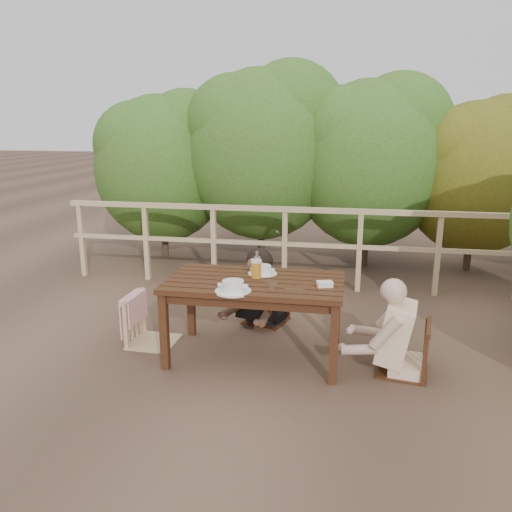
% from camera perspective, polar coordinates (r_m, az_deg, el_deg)
% --- Properties ---
extents(ground, '(60.00, 60.00, 0.00)m').
position_cam_1_polar(ground, '(4.59, -0.12, -11.09)').
color(ground, brown).
rests_on(ground, ground).
extents(table, '(1.49, 0.84, 0.69)m').
position_cam_1_polar(table, '(4.45, -0.12, -7.09)').
color(table, '#321A0D').
rests_on(table, ground).
extents(chair_left, '(0.45, 0.45, 0.87)m').
position_cam_1_polar(chair_left, '(4.79, -11.55, -4.68)').
color(chair_left, tan).
rests_on(chair_left, ground).
extents(chair_far, '(0.50, 0.50, 0.81)m').
position_cam_1_polar(chair_far, '(5.19, 1.12, -3.14)').
color(chair_far, '#321A0D').
rests_on(chair_far, ground).
extents(chair_right, '(0.47, 0.47, 0.83)m').
position_cam_1_polar(chair_right, '(4.33, 16.31, -7.36)').
color(chair_right, '#321A0D').
rests_on(chair_right, ground).
extents(woman, '(0.65, 0.72, 1.23)m').
position_cam_1_polar(woman, '(5.15, 1.17, -0.89)').
color(woman, black).
rests_on(woman, ground).
extents(diner_right, '(0.72, 0.62, 1.30)m').
position_cam_1_polar(diner_right, '(4.25, 16.94, -4.45)').
color(diner_right, beige).
rests_on(diner_right, ground).
extents(railing, '(5.60, 0.10, 1.01)m').
position_cam_1_polar(railing, '(6.29, 3.22, 0.95)').
color(railing, tan).
rests_on(railing, ground).
extents(hedge_row, '(6.60, 1.60, 3.80)m').
position_cam_1_polar(hedge_row, '(7.27, 7.85, 13.80)').
color(hedge_row, '#2F511A').
rests_on(hedge_row, ground).
extents(soup_near, '(0.29, 0.29, 0.10)m').
position_cam_1_polar(soup_near, '(4.05, -2.58, -3.42)').
color(soup_near, white).
rests_on(soup_near, table).
extents(soup_far, '(0.26, 0.26, 0.09)m').
position_cam_1_polar(soup_far, '(4.51, 0.73, -1.59)').
color(soup_far, silver).
rests_on(soup_far, table).
extents(beer_glass, '(0.09, 0.09, 0.17)m').
position_cam_1_polar(beer_glass, '(4.38, 0.05, -1.50)').
color(beer_glass, orange).
rests_on(beer_glass, table).
extents(bottle, '(0.06, 0.06, 0.25)m').
position_cam_1_polar(bottle, '(4.35, 0.11, -1.07)').
color(bottle, silver).
rests_on(bottle, table).
extents(tumbler, '(0.07, 0.07, 0.08)m').
position_cam_1_polar(tumbler, '(4.06, 1.84, -3.50)').
color(tumbler, silver).
rests_on(tumbler, table).
extents(butter_tub, '(0.15, 0.12, 0.05)m').
position_cam_1_polar(butter_tub, '(4.20, 7.67, -3.21)').
color(butter_tub, white).
rests_on(butter_tub, table).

